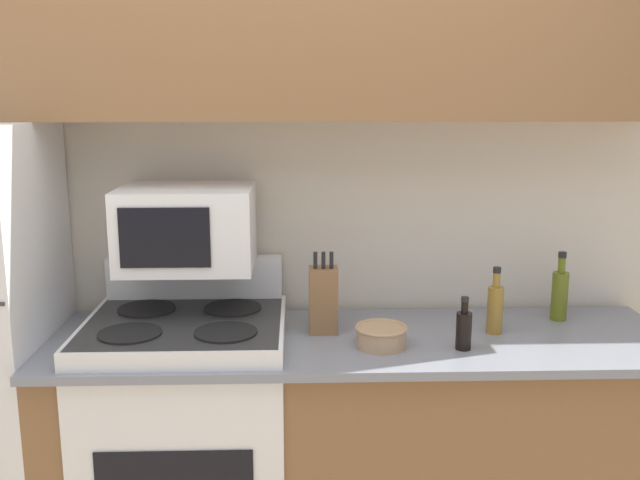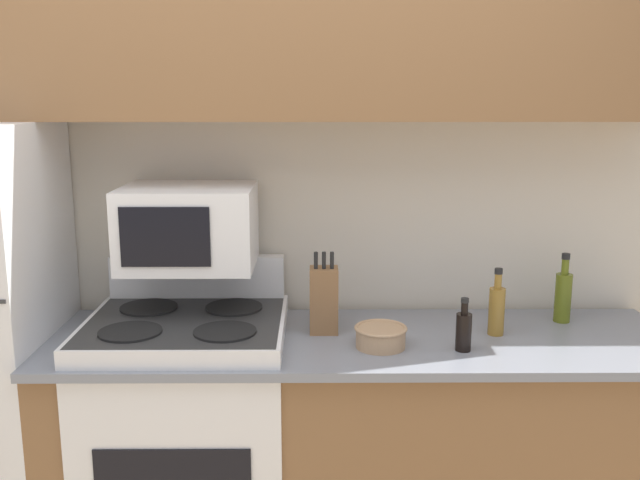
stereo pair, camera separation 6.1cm
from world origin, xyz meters
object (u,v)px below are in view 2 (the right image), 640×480
bowl (381,336)px  bottle_soy_sauce (464,330)px  knife_block (324,299)px  bottle_olive_oil (563,295)px  microwave (189,227)px  bottle_vinegar (497,309)px  stove (190,442)px

bowl → bottle_soy_sauce: 0.27m
knife_block → bottle_olive_oil: 0.90m
microwave → bottle_olive_oil: 1.39m
bottle_soy_sauce → bottle_vinegar: 0.22m
bottle_vinegar → stove: bearing=-178.9°
stove → bottle_soy_sauce: 1.06m
stove → microwave: bearing=87.4°
bottle_soy_sauce → microwave: bearing=165.1°
stove → knife_block: (0.48, 0.05, 0.52)m
stove → microwave: (0.01, 0.11, 0.77)m
bottle_soy_sauce → bottle_olive_oil: (0.43, 0.30, 0.03)m
bottle_olive_oil → bottle_vinegar: (-0.28, -0.14, -0.01)m
knife_block → bowl: (0.19, -0.16, -0.08)m
knife_block → bottle_soy_sauce: bearing=-22.6°
stove → bottle_olive_oil: (1.37, 0.16, 0.50)m
stove → bottle_soy_sauce: (0.94, -0.14, 0.47)m
bottle_olive_oil → bottle_soy_sauce: bearing=-145.1°
microwave → bottle_soy_sauce: 1.02m
microwave → knife_block: (0.48, -0.06, -0.25)m
bottle_soy_sauce → bottle_olive_oil: bearing=34.9°
bottle_soy_sauce → bottle_olive_oil: 0.52m
bottle_soy_sauce → bowl: bearing=173.0°
knife_block → bottle_olive_oil: (0.89, 0.11, -0.02)m
microwave → knife_block: size_ratio=1.58×
bowl → bottle_olive_oil: bottle_olive_oil is taller
bowl → bottle_vinegar: 0.44m
microwave → knife_block: microwave is taller
stove → bottle_olive_oil: 1.47m
bowl → bottle_olive_oil: bearing=20.8°
knife_block → microwave: bearing=173.0°
knife_block → bottle_olive_oil: size_ratio=1.13×
microwave → bottle_soy_sauce: microwave is taller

